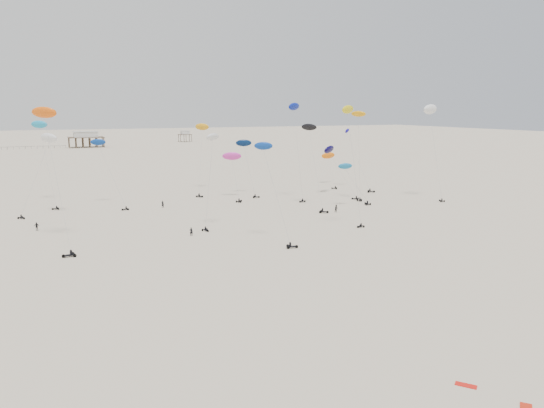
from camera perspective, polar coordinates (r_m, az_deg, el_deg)
name	(u,v)px	position (r m, az deg, el deg)	size (l,w,h in m)	color
ground_plane	(150,173)	(201.48, -12.96, 3.23)	(900.00, 900.00, 0.00)	beige
pavilion_main	(86,140)	(348.20, -19.36, 6.47)	(21.00, 13.00, 9.80)	brown
pavilion_small	(185,137)	(389.46, -9.34, 7.14)	(9.00, 7.00, 8.00)	brown
rig_0	(202,141)	(155.32, -7.59, 6.78)	(8.62, 18.19, 23.00)	black
rig_1	(354,181)	(131.96, 8.82, 2.46)	(8.53, 3.44, 10.92)	black
rig_2	(105,158)	(137.03, -17.55, 4.71)	(7.04, 14.17, 19.17)	black
rig_3	(211,163)	(105.39, -6.61, 4.39)	(5.47, 5.94, 19.05)	black
rig_4	(314,155)	(127.81, 4.53, 5.24)	(5.34, 15.01, 21.29)	black
rig_5	(359,138)	(138.71, 9.34, 6.98)	(3.84, 5.16, 23.28)	black
rig_6	(46,147)	(129.09, -23.17, 5.66)	(10.04, 7.61, 18.73)	black
rig_7	(357,155)	(158.72, 9.11, 5.19)	(3.70, 15.60, 19.96)	black
rig_8	(332,155)	(148.63, 6.47, 5.27)	(6.03, 16.31, 16.39)	black
rig_9	(350,134)	(106.51, 8.43, 7.50)	(5.38, 4.32, 24.47)	black
rig_10	(42,137)	(146.24, -23.53, 6.65)	(5.36, 17.01, 23.44)	black
rig_11	(276,190)	(93.03, 0.41, 1.54)	(4.76, 10.23, 18.16)	black
rig_12	(295,121)	(139.45, 2.52, 8.88)	(4.95, 9.68, 25.34)	black
rig_13	(50,143)	(99.53, -22.80, 6.04)	(5.85, 16.62, 25.41)	black
rig_14	(246,154)	(147.65, -2.80, 5.41)	(4.69, 11.36, 15.99)	black
rig_15	(431,116)	(146.71, 16.74, 9.02)	(6.42, 10.03, 24.97)	black
rig_16	(233,163)	(142.14, -4.22, 4.42)	(5.55, 12.09, 13.50)	black
rig_17	(329,159)	(168.65, 6.15, 4.78)	(7.87, 13.82, 14.34)	black
spectator_0	(191,236)	(101.38, -8.67, -3.40)	(0.70, 0.48, 1.91)	black
spectator_1	(336,212)	(123.59, 6.93, -0.89)	(1.02, 0.59, 2.09)	black
spectator_2	(37,231)	(114.23, -23.97, -2.63)	(1.17, 0.63, 1.98)	black
spectator_3	(163,207)	(131.30, -11.66, -0.37)	(0.72, 0.50, 1.99)	black
grounded_kite_b	(466,386)	(51.44, 20.14, -17.87)	(1.80, 0.70, 0.07)	red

